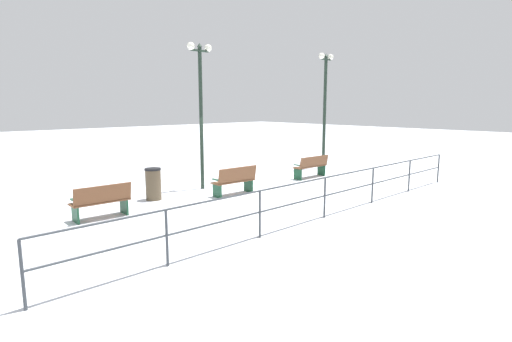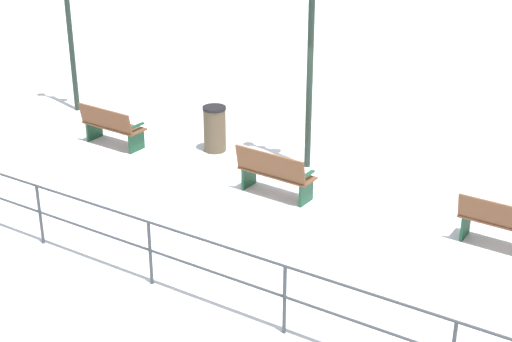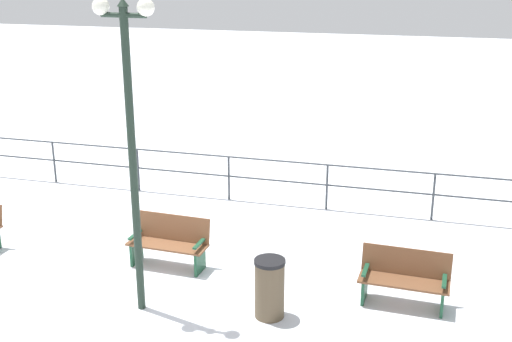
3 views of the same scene
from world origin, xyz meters
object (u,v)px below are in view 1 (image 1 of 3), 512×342
object	(u,v)px
bench_third	(101,201)
lamppost_middle	(201,95)
lamppost_near	(325,96)
trash_bin	(153,184)
bench_second	(235,181)
bench_nearest	(312,166)

from	to	relation	value
bench_third	lamppost_middle	size ratio (longest dim) A/B	0.30
lamppost_near	trash_bin	xyz separation A→B (m)	(-0.32, 8.91, -2.79)
bench_third	bench_second	bearing A→B (deg)	-91.38
bench_third	trash_bin	distance (m)	2.25
bench_second	trash_bin	distance (m)	2.55
bench_nearest	lamppost_near	bearing A→B (deg)	-61.52
bench_nearest	lamppost_middle	world-z (taller)	lamppost_middle
lamppost_near	trash_bin	bearing A→B (deg)	92.03
bench_second	lamppost_middle	bearing A→B (deg)	8.18
bench_second	lamppost_near	size ratio (longest dim) A/B	0.29
bench_nearest	bench_third	distance (m)	8.51
bench_second	lamppost_near	world-z (taller)	lamppost_near
trash_bin	lamppost_near	bearing A→B (deg)	-87.97
bench_second	lamppost_middle	distance (m)	3.14
trash_bin	bench_third	bearing A→B (deg)	115.78
lamppost_middle	trash_bin	size ratio (longest dim) A/B	4.97
lamppost_middle	trash_bin	world-z (taller)	lamppost_middle
bench_nearest	bench_second	bearing A→B (deg)	94.70
bench_nearest	bench_second	world-z (taller)	bench_second
bench_nearest	trash_bin	distance (m)	6.55
lamppost_near	lamppost_middle	size ratio (longest dim) A/B	1.05
bench_third	trash_bin	xyz separation A→B (m)	(0.98, -2.02, 0.03)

